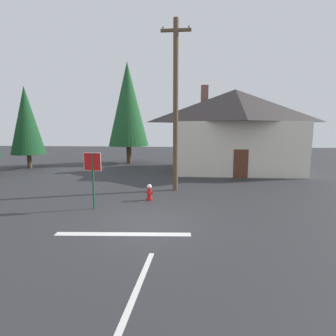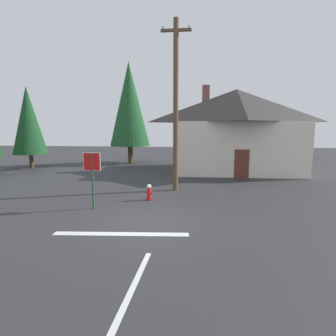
{
  "view_description": "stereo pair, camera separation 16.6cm",
  "coord_description": "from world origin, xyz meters",
  "px_view_note": "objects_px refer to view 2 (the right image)",
  "views": [
    {
      "loc": [
        1.6,
        -9.22,
        3.46
      ],
      "look_at": [
        0.34,
        4.91,
        1.31
      ],
      "focal_mm": 28.1,
      "sensor_mm": 36.0,
      "label": 1
    },
    {
      "loc": [
        1.77,
        -9.2,
        3.46
      ],
      "look_at": [
        0.34,
        4.91,
        1.31
      ],
      "focal_mm": 28.1,
      "sensor_mm": 36.0,
      "label": 2
    }
  ],
  "objects_px": {
    "stop_sign_near": "(92,169)",
    "fire_hydrant": "(149,192)",
    "utility_pole": "(176,105)",
    "pine_tree_short_left": "(129,105)",
    "pine_tree_tall_left": "(28,121)",
    "house": "(235,129)"
  },
  "relations": [
    {
      "from": "stop_sign_near",
      "to": "fire_hydrant",
      "type": "relative_size",
      "value": 3.12
    },
    {
      "from": "utility_pole",
      "to": "fire_hydrant",
      "type": "bearing_deg",
      "value": -116.7
    },
    {
      "from": "utility_pole",
      "to": "pine_tree_short_left",
      "type": "relative_size",
      "value": 0.93
    },
    {
      "from": "pine_tree_tall_left",
      "to": "fire_hydrant",
      "type": "bearing_deg",
      "value": -37.44
    },
    {
      "from": "utility_pole",
      "to": "pine_tree_tall_left",
      "type": "height_order",
      "value": "utility_pole"
    },
    {
      "from": "utility_pole",
      "to": "pine_tree_tall_left",
      "type": "xyz_separation_m",
      "value": [
        -13.14,
        6.97,
        -0.62
      ]
    },
    {
      "from": "pine_tree_tall_left",
      "to": "pine_tree_short_left",
      "type": "xyz_separation_m",
      "value": [
        7.82,
        4.13,
        1.63
      ]
    },
    {
      "from": "fire_hydrant",
      "to": "pine_tree_short_left",
      "type": "height_order",
      "value": "pine_tree_short_left"
    },
    {
      "from": "fire_hydrant",
      "to": "house",
      "type": "relative_size",
      "value": 0.08
    },
    {
      "from": "fire_hydrant",
      "to": "pine_tree_tall_left",
      "type": "relative_size",
      "value": 0.11
    },
    {
      "from": "stop_sign_near",
      "to": "fire_hydrant",
      "type": "distance_m",
      "value": 3.02
    },
    {
      "from": "stop_sign_near",
      "to": "house",
      "type": "xyz_separation_m",
      "value": [
        7.57,
        11.19,
        1.62
      ]
    },
    {
      "from": "house",
      "to": "pine_tree_short_left",
      "type": "distance_m",
      "value": 10.57
    },
    {
      "from": "fire_hydrant",
      "to": "utility_pole",
      "type": "relative_size",
      "value": 0.09
    },
    {
      "from": "stop_sign_near",
      "to": "utility_pole",
      "type": "xyz_separation_m",
      "value": [
        3.28,
        3.82,
        2.96
      ]
    },
    {
      "from": "house",
      "to": "pine_tree_tall_left",
      "type": "bearing_deg",
      "value": -178.7
    },
    {
      "from": "stop_sign_near",
      "to": "pine_tree_tall_left",
      "type": "distance_m",
      "value": 14.8
    },
    {
      "from": "fire_hydrant",
      "to": "stop_sign_near",
      "type": "bearing_deg",
      "value": -143.62
    },
    {
      "from": "utility_pole",
      "to": "pine_tree_tall_left",
      "type": "distance_m",
      "value": 14.89
    },
    {
      "from": "pine_tree_tall_left",
      "to": "pine_tree_short_left",
      "type": "relative_size",
      "value": 0.72
    },
    {
      "from": "fire_hydrant",
      "to": "pine_tree_tall_left",
      "type": "xyz_separation_m",
      "value": [
        -12.02,
        9.2,
        3.72
      ]
    },
    {
      "from": "utility_pole",
      "to": "pine_tree_tall_left",
      "type": "relative_size",
      "value": 1.3
    }
  ]
}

